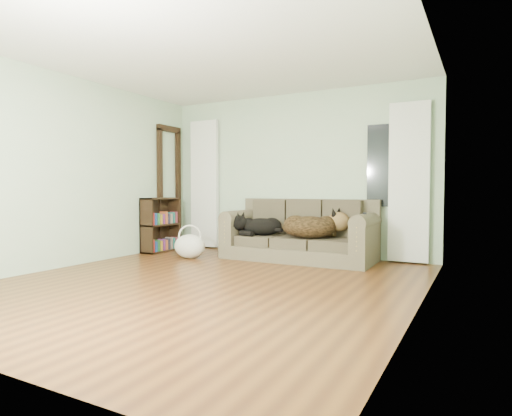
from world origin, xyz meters
The scene contains 15 objects.
floor centered at (0.00, 0.00, 0.00)m, with size 5.00×5.00×0.00m, color #452511.
ceiling centered at (0.00, 0.00, 2.60)m, with size 5.00×5.00×0.00m, color white.
wall_back centered at (0.00, 2.50, 1.30)m, with size 4.50×0.04×2.60m, color #AFC6A3.
wall_left centered at (-2.25, 0.00, 1.30)m, with size 0.04×5.00×2.60m, color #AFC6A3.
wall_right centered at (2.25, 0.00, 1.30)m, with size 0.04×5.00×2.60m, color #AFC6A3.
curtain_left centered at (-1.70, 2.42, 1.15)m, with size 0.55×0.08×2.25m, color white.
curtain_right centered at (1.80, 2.42, 1.15)m, with size 0.55×0.08×2.25m, color white.
window_pane centered at (1.45, 2.47, 1.40)m, with size 0.50×0.03×1.20m, color black.
door_casing centered at (-2.20, 2.05, 1.05)m, with size 0.07×0.60×2.10m, color black.
sofa centered at (0.30, 1.97, 0.45)m, with size 2.23×0.96×0.91m, color #41372C.
dog_black_lab centered at (-0.30, 1.87, 0.48)m, with size 0.64×0.44×0.27m, color black.
dog_shepherd centered at (0.57, 1.87, 0.49)m, with size 0.80×0.56×0.35m, color black.
tv_remote centered at (1.32, 1.85, 0.73)m, with size 0.05×0.18×0.02m, color black.
tote_bag centered at (-1.21, 1.32, 0.16)m, with size 0.50×0.39×0.36m, color silver.
bookshelf centered at (-2.09, 1.68, 0.50)m, with size 0.27×0.73×0.91m, color black.
Camera 1 is at (2.74, -3.92, 1.05)m, focal length 30.00 mm.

